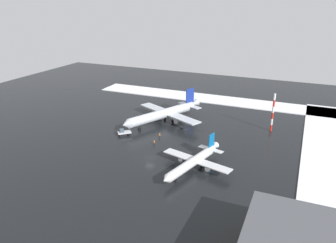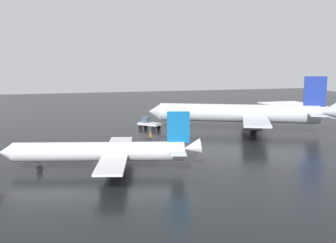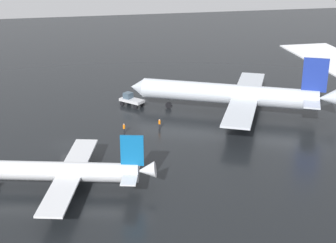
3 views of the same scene
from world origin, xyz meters
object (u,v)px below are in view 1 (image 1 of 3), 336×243
pushback_tug (124,132)px  ground_crew_near_tug (160,135)px  antenna_mast (273,113)px  airplane_parked_portside (193,162)px  ground_crew_by_nose_gear (154,142)px  airplane_parked_starboard (164,114)px

pushback_tug → ground_crew_near_tug: pushback_tug is taller
pushback_tug → ground_crew_near_tug: bearing=150.9°
ground_crew_near_tug → antenna_mast: 41.39m
airplane_parked_portside → antenna_mast: 42.21m
ground_crew_by_nose_gear → ground_crew_near_tug: 6.15m
pushback_tug → airplane_parked_portside: bearing=113.0°
airplane_parked_starboard → pushback_tug: size_ratio=7.23×
airplane_parked_starboard → ground_crew_near_tug: airplane_parked_starboard is taller
antenna_mast → pushback_tug: bearing=118.1°
airplane_parked_starboard → airplane_parked_portside: airplane_parked_starboard is taller
ground_crew_near_tug → pushback_tug: bearing=-106.2°
ground_crew_by_nose_gear → ground_crew_near_tug: bearing=2.0°
airplane_parked_portside → pushback_tug: airplane_parked_portside is taller
ground_crew_near_tug → airplane_parked_starboard: bearing=167.5°
pushback_tug → ground_crew_by_nose_gear: (-2.96, -13.34, -0.31)m
airplane_parked_starboard → pushback_tug: (-17.48, 7.88, -2.40)m
airplane_parked_starboard → antenna_mast: 40.05m
airplane_parked_portside → ground_crew_by_nose_gear: bearing=-107.0°
airplane_parked_starboard → ground_crew_near_tug: 15.31m
airplane_parked_portside → ground_crew_by_nose_gear: 20.31m
pushback_tug → ground_crew_near_tug: 12.89m
airplane_parked_starboard → antenna_mast: (7.60, -39.18, 3.36)m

